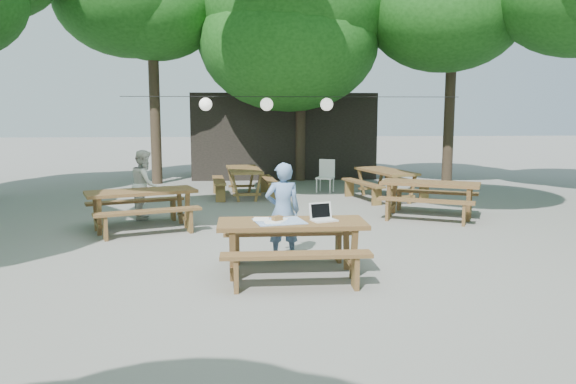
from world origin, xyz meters
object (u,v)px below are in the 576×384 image
at_px(main_picnic_table, 292,247).
at_px(second_person, 145,184).
at_px(plastic_chair, 325,183).
at_px(woman, 283,211).
at_px(picnic_table_nw, 142,209).

height_order(main_picnic_table, second_person, second_person).
bearing_deg(main_picnic_table, plastic_chair, 78.55).
xyz_separation_m(woman, plastic_chair, (1.64, 6.92, -0.48)).
xyz_separation_m(main_picnic_table, plastic_chair, (1.58, 7.80, -0.13)).
bearing_deg(picnic_table_nw, main_picnic_table, -71.65).
xyz_separation_m(picnic_table_nw, woman, (2.52, -2.32, 0.35)).
bearing_deg(woman, main_picnic_table, 89.16).
height_order(picnic_table_nw, woman, woman).
distance_m(main_picnic_table, second_person, 5.12).
distance_m(picnic_table_nw, second_person, 1.18).
bearing_deg(second_person, main_picnic_table, -152.93).
xyz_separation_m(woman, second_person, (-2.64, 3.45, -0.02)).
relative_size(woman, second_person, 1.02).
bearing_deg(picnic_table_nw, woman, -63.21).
relative_size(main_picnic_table, woman, 1.36).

